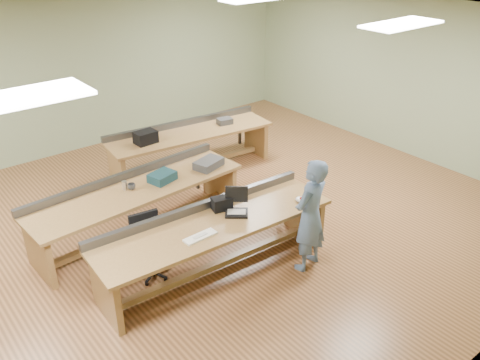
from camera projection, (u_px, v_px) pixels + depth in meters
The scene contains 22 objects.
floor at pixel (190, 231), 7.69m from camera, with size 10.00×10.00×0.00m, color #9B643A.
ceiling at pixel (179, 28), 6.31m from camera, with size 10.00×10.00×0.00m, color silver.
wall_back at pixel (71, 76), 9.77m from camera, with size 10.00×0.04×3.00m, color #8EA079.
wall_front at pixel (450, 284), 4.23m from camera, with size 10.00×0.04×3.00m, color #8EA079.
wall_right at pixel (403, 76), 9.78m from camera, with size 0.04×8.00×3.00m, color #8EA079.
fluor_panels at pixel (179, 30), 6.32m from camera, with size 6.20×3.50×0.03m.
workbench_front at pixel (214, 234), 6.58m from camera, with size 3.30×1.06×0.86m.
workbench_mid at pixel (137, 199), 7.41m from camera, with size 3.31×1.07×0.86m.
workbench_back at pixel (190, 141), 9.34m from camera, with size 3.14×1.17×0.86m.
person at pixel (310, 216), 6.56m from camera, with size 0.57×0.38×1.58m, color slate.
laptop_base at pixel (237, 213), 6.66m from camera, with size 0.30×0.24×0.03m, color black.
laptop_screen at pixel (237, 194), 6.66m from camera, with size 0.30×0.01×0.23m, color black.
keyboard at pixel (200, 237), 6.17m from camera, with size 0.43×0.14×0.02m, color white.
trackball_mouse at pixel (301, 200), 6.94m from camera, with size 0.13×0.16×0.07m, color white.
camera_bag at pixel (222, 203), 6.74m from camera, with size 0.26×0.17×0.18m, color black.
task_chair at pixel (150, 254), 6.62m from camera, with size 0.53×0.53×0.86m.
parts_bin_teal at pixel (162, 177), 7.48m from camera, with size 0.37×0.28×0.13m, color #12323B.
parts_bin_grey at pixel (209, 164), 7.90m from camera, with size 0.45×0.29×0.12m, color #38383A.
mug at pixel (132, 187), 7.26m from camera, with size 0.11×0.11×0.09m, color #38383A.
drinks_can at pixel (125, 185), 7.25m from camera, with size 0.07×0.07×0.13m, color silver.
storage_box_back at pixel (146, 137), 8.73m from camera, with size 0.37×0.26×0.21m, color black.
tray_back at pixel (225, 121), 9.57m from camera, with size 0.27×0.20×0.11m, color #38383A.
Camera 1 is at (-3.47, -5.52, 4.21)m, focal length 38.00 mm.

